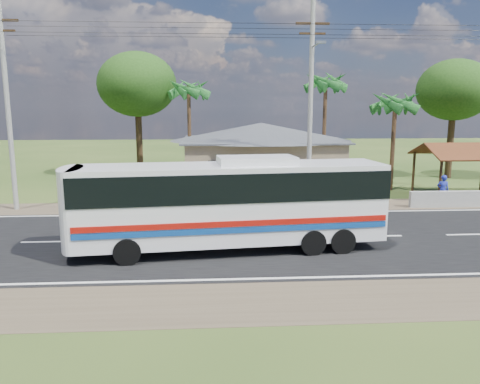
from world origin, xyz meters
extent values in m
plane|color=#284017|center=(0.00, 0.00, 0.00)|extent=(120.00, 120.00, 0.00)
cube|color=black|center=(0.00, 0.00, 0.01)|extent=(120.00, 10.00, 0.02)
cube|color=brown|center=(0.00, 6.50, 0.01)|extent=(120.00, 3.00, 0.01)
cube|color=brown|center=(0.00, -6.50, 0.01)|extent=(120.00, 3.00, 0.01)
cube|color=silver|center=(0.00, 4.70, 0.03)|extent=(120.00, 0.15, 0.01)
cube|color=silver|center=(0.00, -4.70, 0.03)|extent=(120.00, 0.15, 0.01)
cube|color=silver|center=(0.00, 0.00, 0.03)|extent=(120.00, 0.15, 0.01)
cube|color=tan|center=(1.00, 13.00, 1.60)|extent=(10.00, 8.00, 3.20)
cube|color=#4C4F54|center=(1.00, 13.00, 3.25)|extent=(10.60, 8.60, 0.10)
pyramid|color=#4C4F54|center=(1.00, 13.00, 4.40)|extent=(12.40, 10.00, 1.20)
cube|color=black|center=(-2.00, 8.98, 1.70)|extent=(1.20, 0.08, 1.20)
cube|color=black|center=(1.00, 8.98, 1.70)|extent=(1.20, 0.08, 1.20)
cube|color=black|center=(4.00, 8.98, 1.70)|extent=(1.20, 0.08, 1.20)
cylinder|color=#3A2815|center=(10.70, 6.70, 1.30)|extent=(0.16, 0.16, 2.60)
cylinder|color=#3A2815|center=(10.70, 10.30, 1.30)|extent=(0.16, 0.16, 2.60)
cube|color=brown|center=(13.00, 7.40, 2.90)|extent=(5.20, 2.28, 0.90)
cube|color=brown|center=(13.00, 9.60, 2.90)|extent=(5.20, 2.28, 0.90)
cube|color=#3A2815|center=(13.00, 8.50, 3.25)|extent=(5.20, 0.12, 0.12)
cube|color=#9E9E99|center=(12.00, 5.60, 0.45)|extent=(7.00, 0.30, 0.90)
cylinder|color=#9E9E99|center=(-13.00, 6.50, 5.50)|extent=(0.26, 0.26, 11.00)
cube|color=#3A2815|center=(-13.00, 6.50, 9.80)|extent=(1.80, 0.12, 0.12)
cube|color=#3A2815|center=(-13.00, 6.50, 9.30)|extent=(1.40, 0.10, 0.10)
cylinder|color=#9E9E99|center=(3.00, 6.50, 5.50)|extent=(0.26, 0.26, 11.00)
cube|color=#3A2815|center=(3.00, 6.50, 9.80)|extent=(1.80, 0.12, 0.12)
cube|color=#3A2815|center=(3.00, 6.50, 9.30)|extent=(1.40, 0.10, 0.10)
cylinder|color=gray|center=(3.00, 5.50, 8.60)|extent=(0.08, 2.00, 0.08)
cube|color=gray|center=(3.00, 4.50, 8.60)|extent=(0.50, 0.18, 0.12)
cylinder|color=black|center=(-5.00, 6.50, 9.60)|extent=(16.00, 0.02, 0.02)
cylinder|color=black|center=(10.50, 6.50, 9.60)|extent=(15.00, 0.02, 0.02)
cylinder|color=#47301E|center=(9.50, 11.00, 3.00)|extent=(0.28, 0.28, 6.00)
cylinder|color=#47301E|center=(6.00, 15.50, 3.75)|extent=(0.28, 0.28, 7.50)
cylinder|color=#47301E|center=(-4.00, 16.00, 3.50)|extent=(0.28, 0.28, 7.00)
cylinder|color=#47301E|center=(-8.00, 18.00, 2.97)|extent=(0.50, 0.50, 5.95)
ellipsoid|color=#183B10|center=(-8.00, 18.00, 7.15)|extent=(6.00, 6.00, 4.92)
cylinder|color=#47301E|center=(16.00, 16.00, 2.80)|extent=(0.50, 0.50, 5.60)
ellipsoid|color=#183B10|center=(16.00, 16.00, 6.72)|extent=(5.60, 5.60, 4.59)
cube|color=silver|center=(-1.66, -1.49, 1.89)|extent=(11.85, 3.62, 2.91)
cube|color=black|center=(-1.66, -1.49, 2.62)|extent=(11.90, 3.69, 1.07)
cube|color=black|center=(-7.45, -2.10, 2.28)|extent=(0.35, 2.23, 1.75)
cube|color=#950E09|center=(-1.53, -2.72, 1.36)|extent=(11.41, 1.23, 0.21)
cube|color=navy|center=(-1.53, -2.72, 1.12)|extent=(11.41, 1.23, 0.21)
cube|color=silver|center=(-0.69, -1.39, 3.50)|extent=(3.06, 1.85, 0.29)
cylinder|color=black|center=(-5.41, -3.01, 0.49)|extent=(1.00, 0.44, 0.97)
cylinder|color=black|center=(-5.64, -0.79, 0.49)|extent=(1.00, 0.44, 0.97)
cylinder|color=black|center=(1.36, -2.30, 0.49)|extent=(1.00, 0.44, 0.97)
cylinder|color=black|center=(1.13, -0.08, 0.49)|extent=(1.00, 0.44, 0.97)
cylinder|color=black|center=(2.52, -2.18, 0.49)|extent=(1.00, 0.44, 0.97)
cylinder|color=black|center=(2.29, 0.04, 0.49)|extent=(1.00, 0.44, 0.97)
imported|color=black|center=(0.66, 7.52, 0.48)|extent=(1.93, 1.16, 0.96)
imported|color=#1B2697|center=(10.52, 5.97, 0.88)|extent=(0.74, 0.60, 1.75)
camera|label=1|loc=(-2.42, -19.00, 5.53)|focal=35.00mm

